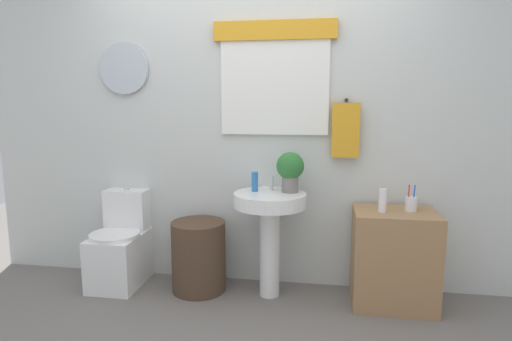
{
  "coord_description": "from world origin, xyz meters",
  "views": [
    {
      "loc": [
        0.56,
        -2.17,
        1.43
      ],
      "look_at": [
        0.08,
        0.8,
        0.95
      ],
      "focal_mm": 30.06,
      "sensor_mm": 36.0,
      "label": 1
    }
  ],
  "objects_px": {
    "toothbrush_cup": "(411,204)",
    "soap_bottle": "(255,182)",
    "pedestal_sink": "(270,218)",
    "wooden_cabinet": "(394,258)",
    "laundry_hamper": "(199,256)",
    "toilet": "(121,248)",
    "potted_plant": "(290,169)",
    "lotion_bottle": "(383,201)"
  },
  "relations": [
    {
      "from": "wooden_cabinet",
      "to": "potted_plant",
      "type": "relative_size",
      "value": 2.32
    },
    {
      "from": "toothbrush_cup",
      "to": "wooden_cabinet",
      "type": "bearing_deg",
      "value": -168.53
    },
    {
      "from": "potted_plant",
      "to": "laundry_hamper",
      "type": "bearing_deg",
      "value": -175.01
    },
    {
      "from": "toilet",
      "to": "laundry_hamper",
      "type": "xyz_separation_m",
      "value": [
        0.65,
        -0.03,
        -0.02
      ]
    },
    {
      "from": "toilet",
      "to": "potted_plant",
      "type": "relative_size",
      "value": 2.55
    },
    {
      "from": "toilet",
      "to": "laundry_hamper",
      "type": "relative_size",
      "value": 1.39
    },
    {
      "from": "potted_plant",
      "to": "toothbrush_cup",
      "type": "xyz_separation_m",
      "value": [
        0.85,
        -0.04,
        -0.22
      ]
    },
    {
      "from": "wooden_cabinet",
      "to": "toothbrush_cup",
      "type": "bearing_deg",
      "value": 11.47
    },
    {
      "from": "laundry_hamper",
      "to": "lotion_bottle",
      "type": "xyz_separation_m",
      "value": [
        1.34,
        -0.04,
        0.49
      ]
    },
    {
      "from": "toilet",
      "to": "pedestal_sink",
      "type": "height_order",
      "value": "pedestal_sink"
    },
    {
      "from": "toilet",
      "to": "soap_bottle",
      "type": "distance_m",
      "value": 1.21
    },
    {
      "from": "soap_bottle",
      "to": "toothbrush_cup",
      "type": "bearing_deg",
      "value": -1.54
    },
    {
      "from": "toothbrush_cup",
      "to": "laundry_hamper",
      "type": "bearing_deg",
      "value": -179.24
    },
    {
      "from": "pedestal_sink",
      "to": "soap_bottle",
      "type": "bearing_deg",
      "value": 157.38
    },
    {
      "from": "pedestal_sink",
      "to": "laundry_hamper",
      "type": "bearing_deg",
      "value": 180.0
    },
    {
      "from": "toothbrush_cup",
      "to": "lotion_bottle",
      "type": "bearing_deg",
      "value": -163.19
    },
    {
      "from": "soap_bottle",
      "to": "lotion_bottle",
      "type": "height_order",
      "value": "soap_bottle"
    },
    {
      "from": "pedestal_sink",
      "to": "wooden_cabinet",
      "type": "xyz_separation_m",
      "value": [
        0.89,
        0.0,
        -0.25
      ]
    },
    {
      "from": "pedestal_sink",
      "to": "potted_plant",
      "type": "bearing_deg",
      "value": 23.2
    },
    {
      "from": "laundry_hamper",
      "to": "lotion_bottle",
      "type": "distance_m",
      "value": 1.42
    },
    {
      "from": "potted_plant",
      "to": "toothbrush_cup",
      "type": "height_order",
      "value": "potted_plant"
    },
    {
      "from": "soap_bottle",
      "to": "potted_plant",
      "type": "distance_m",
      "value": 0.28
    },
    {
      "from": "soap_bottle",
      "to": "toothbrush_cup",
      "type": "height_order",
      "value": "soap_bottle"
    },
    {
      "from": "wooden_cabinet",
      "to": "toilet",
      "type": "bearing_deg",
      "value": 179.13
    },
    {
      "from": "soap_bottle",
      "to": "lotion_bottle",
      "type": "bearing_deg",
      "value": -5.66
    },
    {
      "from": "lotion_bottle",
      "to": "laundry_hamper",
      "type": "bearing_deg",
      "value": 178.28
    },
    {
      "from": "wooden_cabinet",
      "to": "laundry_hamper",
      "type": "bearing_deg",
      "value": 180.0
    },
    {
      "from": "wooden_cabinet",
      "to": "soap_bottle",
      "type": "height_order",
      "value": "soap_bottle"
    },
    {
      "from": "pedestal_sink",
      "to": "soap_bottle",
      "type": "distance_m",
      "value": 0.29
    },
    {
      "from": "laundry_hamper",
      "to": "pedestal_sink",
      "type": "relative_size",
      "value": 0.69
    },
    {
      "from": "toothbrush_cup",
      "to": "soap_bottle",
      "type": "bearing_deg",
      "value": 178.46
    },
    {
      "from": "soap_bottle",
      "to": "laundry_hamper",
      "type": "bearing_deg",
      "value": -173.33
    },
    {
      "from": "pedestal_sink",
      "to": "wooden_cabinet",
      "type": "distance_m",
      "value": 0.92
    },
    {
      "from": "toilet",
      "to": "toothbrush_cup",
      "type": "relative_size",
      "value": 4.06
    },
    {
      "from": "toothbrush_cup",
      "to": "toilet",
      "type": "bearing_deg",
      "value": 179.7
    },
    {
      "from": "wooden_cabinet",
      "to": "soap_bottle",
      "type": "distance_m",
      "value": 1.13
    },
    {
      "from": "pedestal_sink",
      "to": "toilet",
      "type": "bearing_deg",
      "value": 178.48
    },
    {
      "from": "laundry_hamper",
      "to": "potted_plant",
      "type": "xyz_separation_m",
      "value": [
        0.69,
        0.06,
        0.68
      ]
    },
    {
      "from": "laundry_hamper",
      "to": "pedestal_sink",
      "type": "distance_m",
      "value": 0.64
    },
    {
      "from": "laundry_hamper",
      "to": "potted_plant",
      "type": "relative_size",
      "value": 1.83
    },
    {
      "from": "toilet",
      "to": "lotion_bottle",
      "type": "xyz_separation_m",
      "value": [
        1.98,
        -0.07,
        0.48
      ]
    },
    {
      "from": "toilet",
      "to": "wooden_cabinet",
      "type": "bearing_deg",
      "value": -0.87
    }
  ]
}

